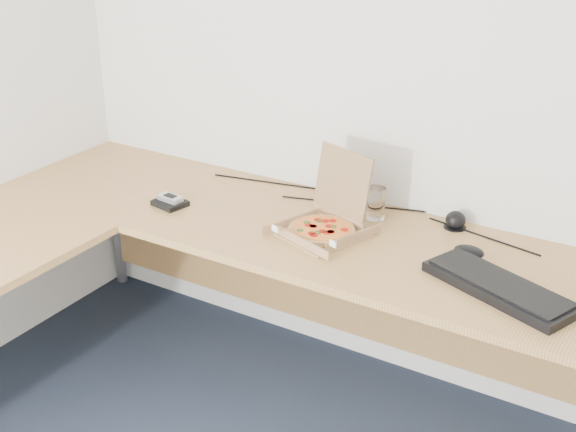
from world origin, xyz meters
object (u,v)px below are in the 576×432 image
Objects in this scene: pizza_box at (324,225)px; desk at (152,255)px; drinking_glass at (376,203)px; keyboard at (499,288)px; wallet at (170,203)px.

desk is at bearing -118.66° from pizza_box.
pizza_box reaches higher than drinking_glass.
pizza_box reaches higher than desk.
keyboard reaches higher than desk.
keyboard reaches higher than wallet.
pizza_box reaches higher than wallet.
pizza_box is 2.54× the size of drinking_glass.
pizza_box is 0.63× the size of keyboard.
wallet is (-1.31, -0.00, -0.01)m from keyboard.
desk is at bearing -49.74° from wallet.
wallet is at bearing 118.75° from desk.
keyboard is (1.14, 0.33, 0.05)m from desk.
drinking_glass is at bearing 34.24° from wallet.
pizza_box is 0.24m from drinking_glass.
desk is 8.00× the size of pizza_box.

